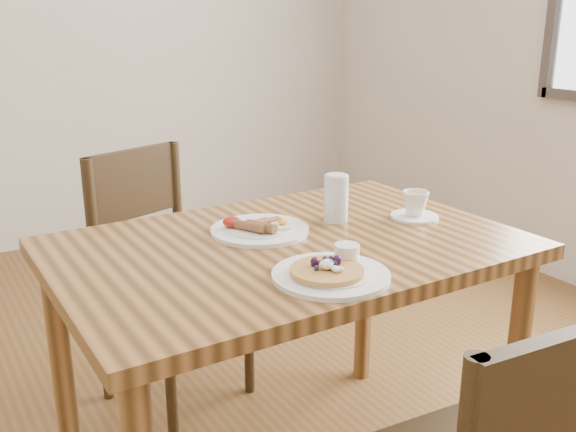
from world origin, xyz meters
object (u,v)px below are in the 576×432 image
object	(u,v)px
dining_table	(288,276)
pancake_plate	(332,271)
chair_far	(163,264)
water_glass	(336,198)
teacup_saucer	(415,206)
breakfast_plate	(259,229)

from	to	relation	value
dining_table	pancake_plate	size ratio (longest dim) A/B	4.44
chair_far	water_glass	distance (m)	0.73
chair_far	teacup_saucer	world-z (taller)	chair_far
pancake_plate	water_glass	xyz separation A→B (m)	(0.25, 0.34, 0.05)
dining_table	chair_far	bearing A→B (deg)	100.32
dining_table	pancake_plate	xyz separation A→B (m)	(-0.04, -0.26, 0.11)
dining_table	water_glass	xyz separation A→B (m)	(0.21, 0.08, 0.17)
water_glass	chair_far	bearing A→B (deg)	120.16
water_glass	breakfast_plate	bearing A→B (deg)	173.92
pancake_plate	teacup_saucer	distance (m)	0.52
dining_table	pancake_plate	world-z (taller)	pancake_plate
dining_table	teacup_saucer	size ratio (longest dim) A/B	8.57
teacup_saucer	chair_far	bearing A→B (deg)	129.34
chair_far	teacup_saucer	bearing A→B (deg)	111.43
pancake_plate	water_glass	size ratio (longest dim) A/B	1.99
chair_far	teacup_saucer	size ratio (longest dim) A/B	6.29
breakfast_plate	teacup_saucer	xyz separation A→B (m)	(0.46, -0.12, 0.02)
breakfast_plate	dining_table	bearing A→B (deg)	-73.31
pancake_plate	breakfast_plate	distance (m)	0.36
breakfast_plate	pancake_plate	bearing A→B (deg)	-91.92
dining_table	teacup_saucer	distance (m)	0.45
dining_table	breakfast_plate	distance (m)	0.15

